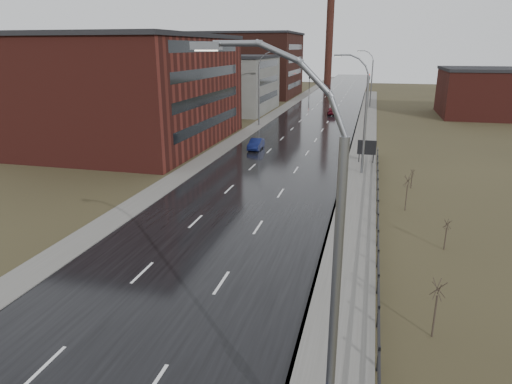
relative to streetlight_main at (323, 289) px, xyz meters
The scene contains 23 objects.
road 58.93m from the streetlight_main, 98.31° to the left, with size 14.00×300.00×0.06m, color black.
sidewalk_right 33.54m from the streetlight_main, 89.78° to the left, with size 3.20×180.00×0.18m, color #595651.
curb_right 33.57m from the streetlight_main, 92.42° to the left, with size 0.16×180.00×0.18m, color slate.
sidewalk_left 60.65m from the streetlight_main, 106.04° to the left, with size 2.40×260.00×0.12m, color #595651.
warehouse_near 52.13m from the streetlight_main, 124.42° to the left, with size 22.44×28.56×13.50m.
warehouse_mid 80.48m from the streetlight_main, 109.20° to the left, with size 16.32×20.40×10.50m.
warehouse_far 110.59m from the streetlight_main, 106.53° to the left, with size 26.52×24.48×15.50m.
building_right 82.95m from the streetlight_main, 74.74° to the left, with size 18.36×16.32×8.50m.
smokestack 149.01m from the streetlight_main, 95.58° to the left, with size 2.70×2.70×30.70m.
streetlight_main is the anchor object (origin of this frame).
streetlight_right_mid 34.01m from the streetlight_main, 89.95° to the left, with size 3.36×0.28×11.35m.
streetlight_left 62.15m from the streetlight_main, 105.08° to the left, with size 3.36×0.28×11.35m.
streetlight_right_far 88.01m from the streetlight_main, 89.98° to the left, with size 3.36×0.28×11.35m.
guardrail 17.27m from the streetlight_main, 83.61° to the left, with size 0.10×53.05×1.10m.
shrub_c 9.98m from the streetlight_main, 62.32° to the left, with size 0.64×0.67×2.71m.
shrub_d 19.09m from the streetlight_main, 71.55° to the left, with size 0.47×0.49×1.96m.
shrub_e 25.01m from the streetlight_main, 80.90° to the left, with size 0.65×0.69×2.76m.
shrub_f 31.16m from the streetlight_main, 81.18° to the left, with size 0.42×0.44×1.75m.
billboard 38.66m from the streetlight_main, 89.06° to the left, with size 1.95×0.17×2.59m.
traffic_light_left 119.16m from the streetlight_main, 97.95° to the left, with size 0.58×2.73×5.30m.
traffic_light_right 118.01m from the streetlight_main, 90.23° to the left, with size 0.58×2.73×5.30m.
car_near 44.69m from the streetlight_main, 106.40° to the left, with size 1.38×3.96×1.30m, color #0D1441.
car_far 75.56m from the streetlight_main, 94.76° to the left, with size 1.68×4.18×1.42m, color #490C15.
Camera 1 is at (9.36, -8.39, 11.93)m, focal length 32.00 mm.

